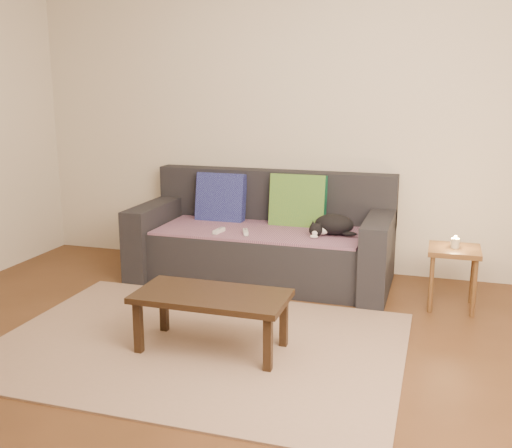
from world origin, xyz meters
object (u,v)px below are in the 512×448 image
Objects in this scene: cat at (332,225)px; coffee_table at (212,301)px; sofa at (264,242)px; wii_remote_a at (246,232)px; side_table at (454,258)px; wii_remote_b at (219,231)px.

cat is 0.41× the size of coffee_table.
sofa is at bearing 162.85° from cat.
wii_remote_a is 0.33× the size of side_table.
cat is at bearing -96.64° from wii_remote_a.
wii_remote_a reaches higher than side_table.
side_table is at bearing -9.80° from sofa.
wii_remote_b is at bearing 108.57° from coffee_table.
sofa is 5.61× the size of cat.
cat is 0.94m from side_table.
coffee_table is at bearing -139.23° from side_table.
sofa reaches higher than coffee_table.
sofa is 1.47m from coffee_table.
sofa reaches higher than wii_remote_b.
wii_remote_a is at bearing -103.62° from sofa.
wii_remote_a reaches higher than coffee_table.
cat is 0.68m from wii_remote_a.
wii_remote_b is (-0.87, -0.20, -0.06)m from cat.
coffee_table is at bearing 166.62° from wii_remote_a.
cat is 0.83× the size of side_table.
sofa is 0.32m from wii_remote_a.
coffee_table is (0.11, -1.46, 0.01)m from sofa.
sofa reaches higher than wii_remote_a.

